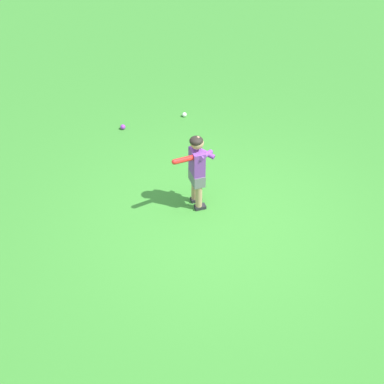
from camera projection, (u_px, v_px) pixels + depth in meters
ground_plane at (218, 222)px, 6.61m from camera, size 40.00×40.00×0.00m
child_batter at (197, 166)px, 6.49m from camera, size 0.49×0.50×1.08m
play_ball_midfield at (123, 127)px, 8.42m from camera, size 0.09×0.09×0.09m
play_ball_near_batter at (184, 115)px, 8.75m from camera, size 0.08×0.08×0.08m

